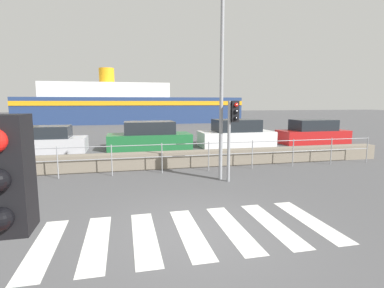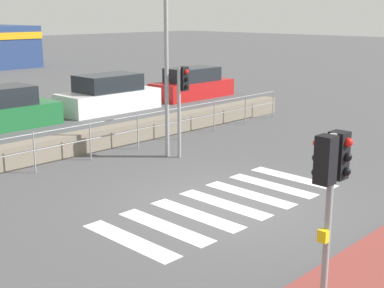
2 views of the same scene
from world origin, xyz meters
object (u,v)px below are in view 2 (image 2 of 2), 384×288
object	(u,v)px
traffic_light_far	(182,91)
streetlamp	(171,18)
parked_car_white	(109,95)
traffic_light_near	(331,173)
parked_car_red	(192,85)

from	to	relation	value
traffic_light_far	streetlamp	world-z (taller)	streetlamp
streetlamp	parked_car_white	bearing A→B (deg)	65.64
traffic_light_near	parked_car_white	world-z (taller)	traffic_light_near
traffic_light_far	streetlamp	xyz separation A→B (m)	(-0.27, 0.13, 2.04)
traffic_light_near	parked_car_red	world-z (taller)	traffic_light_near
parked_car_white	parked_car_red	world-z (taller)	parked_car_white
parked_car_red	parked_car_white	bearing A→B (deg)	180.00
traffic_light_near	traffic_light_far	bearing A→B (deg)	59.53
streetlamp	parked_car_red	bearing A→B (deg)	41.11
streetlamp	parked_car_red	size ratio (longest dim) A/B	1.49
traffic_light_near	parked_car_white	xyz separation A→B (m)	(7.33, 14.77, -1.30)
traffic_light_near	parked_car_red	xyz separation A→B (m)	(12.48, 14.77, -1.33)
streetlamp	traffic_light_far	bearing A→B (deg)	-26.50
traffic_light_near	streetlamp	bearing A→B (deg)	61.61
traffic_light_far	parked_car_white	size ratio (longest dim) A/B	0.60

